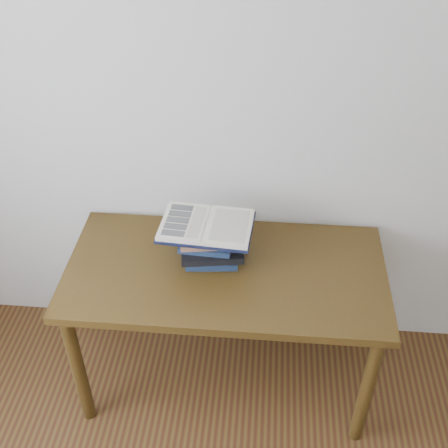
{
  "coord_description": "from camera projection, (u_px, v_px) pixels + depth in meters",
  "views": [
    {
      "loc": [
        0.04,
        -0.37,
        2.38
      ],
      "look_at": [
        -0.11,
        1.35,
        1.01
      ],
      "focal_mm": 45.0,
      "sensor_mm": 36.0,
      "label": 1
    }
  ],
  "objects": [
    {
      "name": "open_book",
      "position": [
        207.0,
        226.0,
        2.33
      ],
      "size": [
        0.4,
        0.29,
        0.03
      ],
      "rotation": [
        0.0,
        0.0,
        -0.07
      ],
      "color": "black",
      "rests_on": "book_stack"
    },
    {
      "name": "book_stack",
      "position": [
        210.0,
        245.0,
        2.39
      ],
      "size": [
        0.29,
        0.23,
        0.18
      ],
      "color": "#19274B",
      "rests_on": "desk"
    },
    {
      "name": "desk",
      "position": [
        226.0,
        285.0,
        2.46
      ],
      "size": [
        1.37,
        0.69,
        0.74
      ],
      "color": "#402C10",
      "rests_on": "ground"
    }
  ]
}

